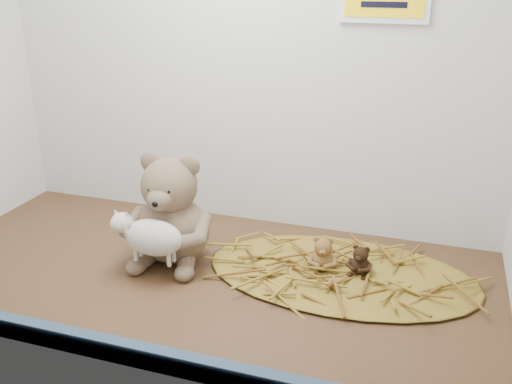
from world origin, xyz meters
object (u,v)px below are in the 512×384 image
(mini_teddy_tan, at_px, (323,253))
(mini_teddy_brown, at_px, (361,259))
(main_teddy, at_px, (172,208))
(toy_lamb, at_px, (153,238))

(mini_teddy_tan, distance_m, mini_teddy_brown, 0.08)
(main_teddy, bearing_deg, mini_teddy_tan, 1.83)
(mini_teddy_tan, relative_size, mini_teddy_brown, 1.18)
(main_teddy, height_order, mini_teddy_brown, main_teddy)
(main_teddy, distance_m, mini_teddy_tan, 0.33)
(main_teddy, relative_size, mini_teddy_brown, 3.75)
(mini_teddy_brown, bearing_deg, mini_teddy_tan, -163.73)
(main_teddy, relative_size, mini_teddy_tan, 3.19)
(toy_lamb, bearing_deg, mini_teddy_tan, 20.55)
(toy_lamb, bearing_deg, main_teddy, 90.00)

